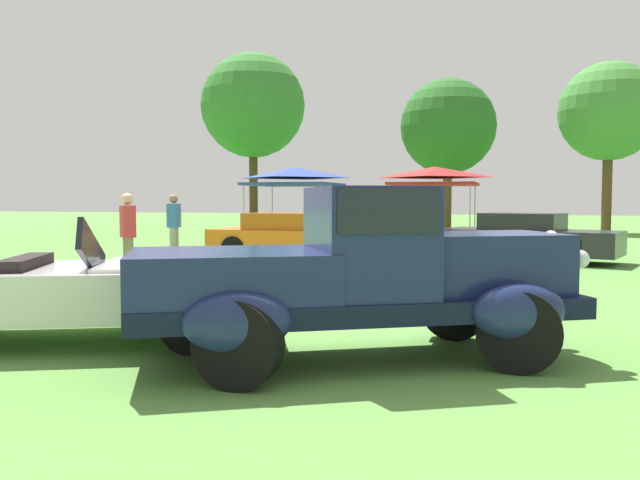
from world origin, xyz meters
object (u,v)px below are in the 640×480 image
neighbor_convertible (79,289)px  spectator_near_truck (174,225)px  show_car_orange (288,237)px  spectator_between_cars (128,234)px  feature_pickup_truck (360,273)px  canopy_tent_left_field (294,175)px  show_car_charcoal (527,238)px  canopy_tent_center_field (434,175)px

neighbor_convertible → spectator_near_truck: 9.39m
neighbor_convertible → show_car_orange: 9.69m
spectator_between_cars → spectator_near_truck: bearing=108.0°
show_car_orange → spectator_between_cars: (-1.39, -5.08, 0.31)m
neighbor_convertible → spectator_near_truck: (-3.68, 8.64, 0.33)m
feature_pickup_truck → canopy_tent_left_field: (-6.20, 16.02, 1.56)m
show_car_charcoal → spectator_between_cars: size_ratio=2.74×
show_car_charcoal → canopy_tent_left_field: (-7.95, 4.88, 1.82)m
show_car_orange → canopy_tent_left_field: size_ratio=1.34×
canopy_tent_center_field → canopy_tent_left_field: bearing=-169.4°
spectator_between_cars → canopy_tent_center_field: canopy_tent_center_field is taller
show_car_charcoal → neighbor_convertible: bearing=-113.9°
feature_pickup_truck → spectator_near_truck: feature_pickup_truck is taller
feature_pickup_truck → spectator_near_truck: bearing=128.7°
feature_pickup_truck → show_car_charcoal: bearing=81.1°
show_car_orange → neighbor_convertible: bearing=-84.3°
canopy_tent_center_field → feature_pickup_truck: bearing=-85.6°
show_car_charcoal → canopy_tent_center_field: bearing=117.8°
neighbor_convertible → show_car_orange: size_ratio=1.18×
spectator_near_truck → spectator_between_cars: (1.33, -4.08, 0.00)m
feature_pickup_truck → spectator_near_truck: 11.01m
spectator_between_cars → canopy_tent_center_field: (4.25, 12.42, 1.51)m
neighbor_convertible → canopy_tent_center_field: canopy_tent_center_field is taller
show_car_orange → canopy_tent_center_field: canopy_tent_center_field is taller
show_car_orange → show_car_charcoal: size_ratio=0.89×
neighbor_convertible → canopy_tent_left_field: canopy_tent_left_field is taller
neighbor_convertible → spectator_between_cars: 5.14m
show_car_charcoal → spectator_between_cars: bearing=-137.8°
show_car_orange → show_car_charcoal: same height
show_car_charcoal → canopy_tent_left_field: 9.50m
canopy_tent_left_field → canopy_tent_center_field: size_ratio=1.04×
show_car_orange → canopy_tent_center_field: size_ratio=1.39×
canopy_tent_left_field → neighbor_convertible: bearing=-79.4°
neighbor_convertible → spectator_between_cars: size_ratio=2.86×
feature_pickup_truck → canopy_tent_center_field: (-1.30, 16.94, 1.56)m
spectator_near_truck → canopy_tent_center_field: size_ratio=0.57×
feature_pickup_truck → show_car_orange: bearing=113.4°
neighbor_convertible → canopy_tent_left_field: size_ratio=1.58×
show_car_orange → spectator_between_cars: 5.28m
show_car_orange → show_car_charcoal: bearing=14.6°
show_car_charcoal → canopy_tent_left_field: size_ratio=1.51×
feature_pickup_truck → show_car_charcoal: (1.75, 11.14, -0.27)m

